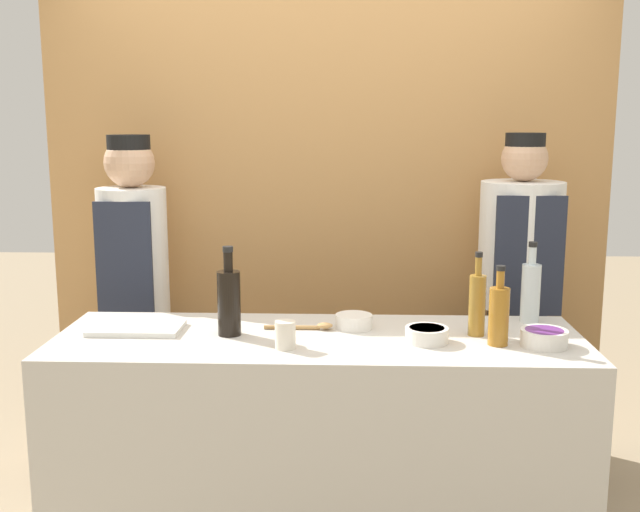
# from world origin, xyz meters

# --- Properties ---
(cabinet_wall) EXTENTS (2.74, 0.18, 2.40)m
(cabinet_wall) POSITION_xyz_m (0.00, 1.06, 1.20)
(cabinet_wall) COLOR #B7844C
(cabinet_wall) RESTS_ON ground_plane
(counter) EXTENTS (1.96, 0.65, 0.95)m
(counter) POSITION_xyz_m (0.00, 0.00, 0.48)
(counter) COLOR beige
(counter) RESTS_ON ground_plane
(sauce_bowl_red) EXTENTS (0.16, 0.16, 0.06)m
(sauce_bowl_red) POSITION_xyz_m (0.39, -0.06, 0.99)
(sauce_bowl_red) COLOR white
(sauce_bowl_red) RESTS_ON counter
(sauce_bowl_brown) EXTENTS (0.14, 0.14, 0.05)m
(sauce_bowl_brown) POSITION_xyz_m (0.13, 0.12, 0.98)
(sauce_bowl_brown) COLOR white
(sauce_bowl_brown) RESTS_ON counter
(sauce_bowl_purple) EXTENTS (0.17, 0.17, 0.06)m
(sauce_bowl_purple) POSITION_xyz_m (0.80, -0.09, 0.99)
(sauce_bowl_purple) COLOR white
(sauce_bowl_purple) RESTS_ON counter
(cutting_board) EXTENTS (0.34, 0.20, 0.02)m
(cutting_board) POSITION_xyz_m (-0.70, 0.05, 0.96)
(cutting_board) COLOR white
(cutting_board) RESTS_ON counter
(bottle_soy) EXTENTS (0.09, 0.09, 0.34)m
(bottle_soy) POSITION_xyz_m (-0.33, 0.01, 1.09)
(bottle_soy) COLOR black
(bottle_soy) RESTS_ON counter
(bottle_clear) EXTENTS (0.07, 0.07, 0.32)m
(bottle_clear) POSITION_xyz_m (0.83, 0.24, 1.08)
(bottle_clear) COLOR silver
(bottle_clear) RESTS_ON counter
(bottle_vinegar) EXTENTS (0.06, 0.06, 0.32)m
(bottle_vinegar) POSITION_xyz_m (0.59, 0.04, 1.08)
(bottle_vinegar) COLOR olive
(bottle_vinegar) RESTS_ON counter
(bottle_amber) EXTENTS (0.07, 0.07, 0.29)m
(bottle_amber) POSITION_xyz_m (0.64, -0.08, 1.07)
(bottle_amber) COLOR #9E661E
(bottle_amber) RESTS_ON counter
(cup_cream) EXTENTS (0.07, 0.07, 0.10)m
(cup_cream) POSITION_xyz_m (-0.11, -0.15, 1.00)
(cup_cream) COLOR silver
(cup_cream) RESTS_ON counter
(wooden_spoon) EXTENTS (0.26, 0.05, 0.03)m
(wooden_spoon) POSITION_xyz_m (-0.04, 0.09, 0.97)
(wooden_spoon) COLOR #B2844C
(wooden_spoon) RESTS_ON counter
(chef_left) EXTENTS (0.32, 0.32, 1.68)m
(chef_left) POSITION_xyz_m (-0.89, 0.70, 0.93)
(chef_left) COLOR #28282D
(chef_left) RESTS_ON ground_plane
(chef_right) EXTENTS (0.37, 0.37, 1.69)m
(chef_right) POSITION_xyz_m (0.89, 0.70, 0.91)
(chef_right) COLOR #28282D
(chef_right) RESTS_ON ground_plane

